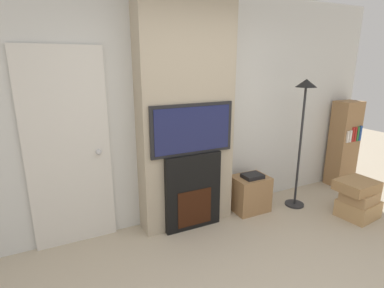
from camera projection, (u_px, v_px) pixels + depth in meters
wall_back at (179, 111)px, 3.55m from camera, size 6.00×0.06×2.70m
chimney_breast at (186, 113)px, 3.39m from camera, size 1.10×0.31×2.70m
fireplace at (192, 191)px, 3.49m from camera, size 0.68×0.15×0.91m
television at (192, 129)px, 3.29m from camera, size 0.98×0.07×0.57m
floor_lamp at (303, 114)px, 3.80m from camera, size 0.26×0.26×1.71m
box_stack at (358, 199)px, 3.77m from camera, size 0.54×0.44×0.49m
media_stand at (250, 193)px, 3.94m from camera, size 0.46×0.36×0.52m
bookshelf at (344, 144)px, 4.69m from camera, size 0.39×0.31×1.34m
entry_door at (69, 151)px, 3.05m from camera, size 0.82×0.09×2.07m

